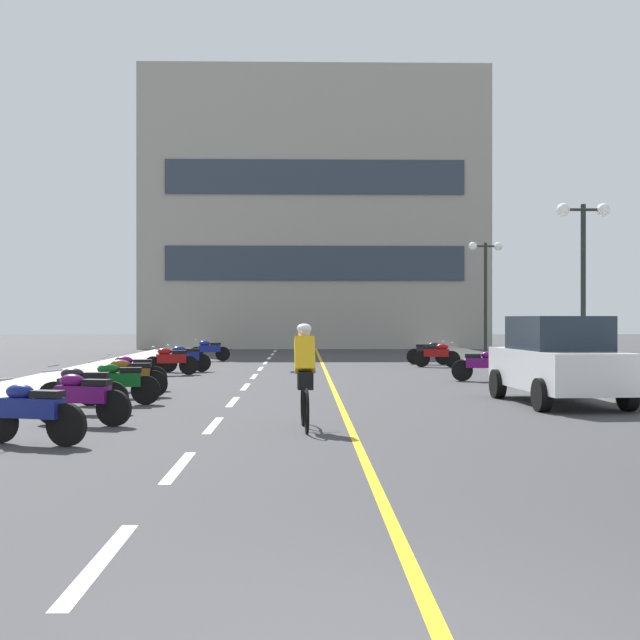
% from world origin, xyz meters
% --- Properties ---
extents(ground_plane, '(140.00, 140.00, 0.00)m').
position_xyz_m(ground_plane, '(0.00, 21.00, 0.00)').
color(ground_plane, '#38383A').
extents(curb_left, '(2.40, 72.00, 0.12)m').
position_xyz_m(curb_left, '(-7.20, 24.00, 0.06)').
color(curb_left, '#B7B2A8').
rests_on(curb_left, ground).
extents(curb_right, '(2.40, 72.00, 0.12)m').
position_xyz_m(curb_right, '(7.20, 24.00, 0.06)').
color(curb_right, '#B7B2A8').
rests_on(curb_right, ground).
extents(lane_dash_0, '(0.14, 2.20, 0.01)m').
position_xyz_m(lane_dash_0, '(-2.00, 2.00, 0.00)').
color(lane_dash_0, silver).
rests_on(lane_dash_0, ground).
extents(lane_dash_1, '(0.14, 2.20, 0.01)m').
position_xyz_m(lane_dash_1, '(-2.00, 6.00, 0.00)').
color(lane_dash_1, silver).
rests_on(lane_dash_1, ground).
extents(lane_dash_2, '(0.14, 2.20, 0.01)m').
position_xyz_m(lane_dash_2, '(-2.00, 10.00, 0.00)').
color(lane_dash_2, silver).
rests_on(lane_dash_2, ground).
extents(lane_dash_3, '(0.14, 2.20, 0.01)m').
position_xyz_m(lane_dash_3, '(-2.00, 14.00, 0.00)').
color(lane_dash_3, silver).
rests_on(lane_dash_3, ground).
extents(lane_dash_4, '(0.14, 2.20, 0.01)m').
position_xyz_m(lane_dash_4, '(-2.00, 18.00, 0.00)').
color(lane_dash_4, silver).
rests_on(lane_dash_4, ground).
extents(lane_dash_5, '(0.14, 2.20, 0.01)m').
position_xyz_m(lane_dash_5, '(-2.00, 22.00, 0.00)').
color(lane_dash_5, silver).
rests_on(lane_dash_5, ground).
extents(lane_dash_6, '(0.14, 2.20, 0.01)m').
position_xyz_m(lane_dash_6, '(-2.00, 26.00, 0.00)').
color(lane_dash_6, silver).
rests_on(lane_dash_6, ground).
extents(lane_dash_7, '(0.14, 2.20, 0.01)m').
position_xyz_m(lane_dash_7, '(-2.00, 30.00, 0.00)').
color(lane_dash_7, silver).
rests_on(lane_dash_7, ground).
extents(lane_dash_8, '(0.14, 2.20, 0.01)m').
position_xyz_m(lane_dash_8, '(-2.00, 34.00, 0.00)').
color(lane_dash_8, silver).
rests_on(lane_dash_8, ground).
extents(lane_dash_9, '(0.14, 2.20, 0.01)m').
position_xyz_m(lane_dash_9, '(-2.00, 38.00, 0.00)').
color(lane_dash_9, silver).
rests_on(lane_dash_9, ground).
extents(lane_dash_10, '(0.14, 2.20, 0.01)m').
position_xyz_m(lane_dash_10, '(-2.00, 42.00, 0.00)').
color(lane_dash_10, silver).
rests_on(lane_dash_10, ground).
extents(lane_dash_11, '(0.14, 2.20, 0.01)m').
position_xyz_m(lane_dash_11, '(-2.00, 46.00, 0.00)').
color(lane_dash_11, silver).
rests_on(lane_dash_11, ground).
extents(centre_line_yellow, '(0.12, 66.00, 0.01)m').
position_xyz_m(centre_line_yellow, '(0.25, 24.00, 0.00)').
color(centre_line_yellow, gold).
rests_on(centre_line_yellow, ground).
extents(office_building, '(20.38, 7.72, 16.44)m').
position_xyz_m(office_building, '(0.20, 48.80, 8.22)').
color(office_building, '#9E998E').
rests_on(office_building, ground).
extents(street_lamp_mid, '(1.46, 0.36, 4.80)m').
position_xyz_m(street_lamp_mid, '(7.14, 19.04, 3.66)').
color(street_lamp_mid, black).
rests_on(street_lamp_mid, curb_right).
extents(street_lamp_far, '(1.46, 0.36, 4.93)m').
position_xyz_m(street_lamp_far, '(7.33, 32.48, 3.74)').
color(street_lamp_far, black).
rests_on(street_lamp_far, curb_right).
extents(parked_car_near, '(2.16, 4.31, 1.82)m').
position_xyz_m(parked_car_near, '(4.77, 13.42, 0.92)').
color(parked_car_near, black).
rests_on(parked_car_near, ground).
extents(motorcycle_2, '(1.65, 0.77, 0.92)m').
position_xyz_m(motorcycle_2, '(-4.33, 7.85, 0.47)').
color(motorcycle_2, black).
rests_on(motorcycle_2, ground).
extents(motorcycle_3, '(1.67, 0.68, 0.92)m').
position_xyz_m(motorcycle_3, '(-4.17, 10.01, 0.47)').
color(motorcycle_3, black).
rests_on(motorcycle_3, ground).
extents(motorcycle_4, '(1.70, 0.60, 0.92)m').
position_xyz_m(motorcycle_4, '(-4.62, 11.79, 0.47)').
color(motorcycle_4, black).
rests_on(motorcycle_4, ground).
extents(motorcycle_5, '(1.70, 0.60, 0.92)m').
position_xyz_m(motorcycle_5, '(-4.30, 13.34, 0.47)').
color(motorcycle_5, black).
rests_on(motorcycle_5, ground).
extents(motorcycle_6, '(1.69, 0.60, 0.92)m').
position_xyz_m(motorcycle_6, '(-4.41, 15.05, 0.47)').
color(motorcycle_6, black).
rests_on(motorcycle_6, ground).
extents(motorcycle_7, '(1.70, 0.60, 0.92)m').
position_xyz_m(motorcycle_7, '(-4.69, 16.78, 0.47)').
color(motorcycle_7, black).
rests_on(motorcycle_7, ground).
extents(motorcycle_8, '(1.70, 0.60, 0.92)m').
position_xyz_m(motorcycle_8, '(4.54, 19.81, 0.47)').
color(motorcycle_8, black).
rests_on(motorcycle_8, ground).
extents(motorcycle_9, '(1.66, 0.74, 0.92)m').
position_xyz_m(motorcycle_9, '(-4.63, 22.60, 0.47)').
color(motorcycle_9, black).
rests_on(motorcycle_9, ground).
extents(motorcycle_10, '(1.67, 0.70, 0.92)m').
position_xyz_m(motorcycle_10, '(-4.41, 24.15, 0.47)').
color(motorcycle_10, black).
rests_on(motorcycle_10, ground).
extents(motorcycle_11, '(1.65, 0.76, 0.92)m').
position_xyz_m(motorcycle_11, '(4.35, 26.81, 0.47)').
color(motorcycle_11, black).
rests_on(motorcycle_11, ground).
extents(motorcycle_12, '(1.66, 0.74, 0.92)m').
position_xyz_m(motorcycle_12, '(4.33, 28.66, 0.47)').
color(motorcycle_12, black).
rests_on(motorcycle_12, ground).
extents(motorcycle_13, '(1.69, 0.60, 0.92)m').
position_xyz_m(motorcycle_13, '(-4.37, 31.28, 0.47)').
color(motorcycle_13, black).
rests_on(motorcycle_13, ground).
extents(cyclist_rider, '(0.42, 1.77, 1.71)m').
position_xyz_m(cyclist_rider, '(-0.49, 9.47, 0.89)').
color(cyclist_rider, black).
rests_on(cyclist_rider, ground).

